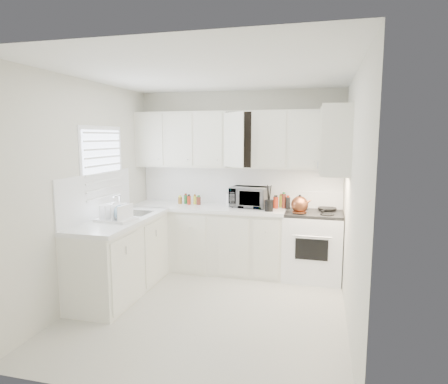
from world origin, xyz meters
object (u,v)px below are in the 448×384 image
(tea_kettle, at_px, (300,203))
(utensil_crock, at_px, (269,198))
(microwave, at_px, (249,195))
(dish_rack, at_px, (116,211))
(stove, at_px, (313,236))
(rice_cooker, at_px, (234,198))

(tea_kettle, xyz_separation_m, utensil_crock, (-0.40, -0.03, 0.06))
(microwave, xyz_separation_m, dish_rack, (-1.37, -1.29, -0.06))
(microwave, height_order, utensil_crock, utensil_crock)
(dish_rack, bearing_deg, stove, 36.58)
(microwave, bearing_deg, stove, 3.60)
(tea_kettle, xyz_separation_m, dish_rack, (-2.09, -1.08, -0.00))
(microwave, height_order, rice_cooker, microwave)
(rice_cooker, height_order, dish_rack, dish_rack)
(stove, distance_m, tea_kettle, 0.53)
(stove, distance_m, rice_cooker, 1.22)
(rice_cooker, bearing_deg, stove, -21.68)
(stove, distance_m, microwave, 1.04)
(tea_kettle, height_order, rice_cooker, tea_kettle)
(stove, height_order, microwave, microwave)
(stove, relative_size, utensil_crock, 3.24)
(rice_cooker, relative_size, utensil_crock, 0.61)
(stove, relative_size, dish_rack, 2.80)
(tea_kettle, relative_size, rice_cooker, 1.25)
(stove, relative_size, microwave, 2.30)
(utensil_crock, bearing_deg, tea_kettle, 4.27)
(utensil_crock, xyz_separation_m, dish_rack, (-1.69, -1.05, -0.07))
(dish_rack, bearing_deg, rice_cooker, 56.71)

